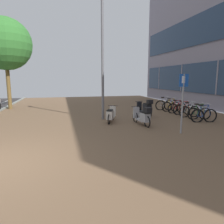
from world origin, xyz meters
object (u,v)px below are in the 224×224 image
bicycle_rack_01 (199,113)px  scooter_mid (145,108)px  bicycle_rack_02 (189,111)px  bicycle_rack_05 (171,106)px  parking_sign (183,97)px  street_tree (5,44)px  bicycle_rack_03 (184,110)px  scooter_near (143,116)px  bicycle_rack_00 (204,116)px  scooter_far (111,115)px  lamp_post (103,52)px  bicycle_rack_06 (165,105)px  bicycle_rack_04 (177,108)px

bicycle_rack_01 → scooter_mid: 2.98m
bicycle_rack_02 → bicycle_rack_05: size_ratio=1.00×
bicycle_rack_01 → bicycle_rack_05: 2.90m
parking_sign → street_tree: 12.99m
bicycle_rack_03 → street_tree: street_tree is taller
bicycle_rack_02 → street_tree: bearing=150.8°
bicycle_rack_02 → bicycle_rack_05: bearing=88.5°
bicycle_rack_03 → street_tree: 13.14m
scooter_mid → street_tree: size_ratio=0.29×
scooter_near → street_tree: (-7.55, 7.52, 4.24)m
bicycle_rack_00 → bicycle_rack_05: size_ratio=1.05×
bicycle_rack_00 → bicycle_rack_02: bicycle_rack_00 is taller
bicycle_rack_00 → parking_sign: parking_sign is taller
parking_sign → bicycle_rack_01: bearing=42.2°
bicycle_rack_03 → scooter_far: 5.05m
bicycle_rack_01 → lamp_post: size_ratio=0.20×
bicycle_rack_00 → bicycle_rack_03: bearing=83.1°
bicycle_rack_02 → scooter_near: 3.73m
bicycle_rack_06 → lamp_post: 6.42m
scooter_mid → bicycle_rack_05: bearing=28.4°
bicycle_rack_01 → bicycle_rack_04: bicycle_rack_01 is taller
bicycle_rack_02 → bicycle_rack_05: bicycle_rack_05 is taller
bicycle_rack_03 → bicycle_rack_01: bearing=-89.8°
bicycle_rack_03 → street_tree: size_ratio=0.20×
bicycle_rack_05 → scooter_mid: bearing=-151.6°
parking_sign → bicycle_rack_00: bearing=35.1°
scooter_far → bicycle_rack_06: bearing=33.7°
bicycle_rack_01 → parking_sign: bearing=-137.8°
lamp_post → bicycle_rack_03: bearing=1.4°
bicycle_rack_00 → bicycle_rack_06: bearing=88.7°
lamp_post → street_tree: 8.24m
bicycle_rack_01 → bicycle_rack_04: (-0.04, 2.17, -0.00)m
lamp_post → bicycle_rack_00: bearing=-22.6°
bicycle_rack_03 → parking_sign: 4.80m
bicycle_rack_06 → lamp_post: (-5.01, -2.30, 3.29)m
bicycle_rack_00 → scooter_far: bicycle_rack_00 is taller
bicycle_rack_03 → scooter_far: size_ratio=0.81×
bicycle_rack_03 → scooter_far: bicycle_rack_03 is taller
bicycle_rack_01 → scooter_mid: size_ratio=0.70×
bicycle_rack_04 → street_tree: (-11.11, 4.72, 4.34)m
bicycle_rack_02 → scooter_mid: (-2.42, 0.83, 0.14)m
bicycle_rack_01 → scooter_far: bicycle_rack_01 is taller
bicycle_rack_00 → scooter_far: bearing=166.1°
street_tree → bicycle_rack_03: bearing=-26.0°
bicycle_rack_02 → bicycle_rack_04: size_ratio=0.99×
bicycle_rack_00 → bicycle_rack_02: (0.14, 1.45, -0.01)m
lamp_post → bicycle_rack_06: bearing=24.7°
bicycle_rack_02 → scooter_near: (-3.48, -1.35, 0.10)m
scooter_near → bicycle_rack_03: bearing=30.0°
bicycle_rack_06 → scooter_far: bicycle_rack_06 is taller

